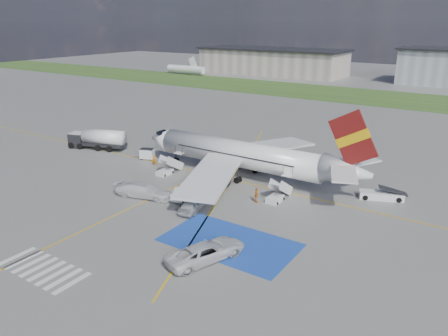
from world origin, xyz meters
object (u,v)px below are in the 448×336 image
at_px(van_white_b, 144,189).
at_px(belt_loader, 382,196).
at_px(car_silver_a, 193,205).
at_px(car_silver_b, 184,192).
at_px(airliner, 248,156).
at_px(fuel_tanker, 98,141).
at_px(gpu_cart, 147,154).
at_px(van_white_a, 206,249).

bearing_deg(van_white_b, belt_loader, -70.53).
relative_size(belt_loader, car_silver_a, 1.23).
bearing_deg(car_silver_a, car_silver_b, -49.42).
distance_m(airliner, van_white_b, 15.92).
relative_size(fuel_tanker, gpu_cart, 4.25).
height_order(gpu_cart, van_white_a, van_white_a).
bearing_deg(fuel_tanker, van_white_b, -45.25).
xyz_separation_m(belt_loader, van_white_b, (-26.14, -16.61, 0.74)).
xyz_separation_m(airliner, car_silver_b, (-2.92, -11.18, -2.55)).
xyz_separation_m(fuel_tanker, car_silver_b, (27.15, -9.36, -0.67)).
height_order(car_silver_a, car_silver_b, car_silver_a).
relative_size(airliner, van_white_b, 6.11).
relative_size(fuel_tanker, van_white_a, 1.72).
bearing_deg(car_silver_a, van_white_a, 122.16).
height_order(belt_loader, van_white_a, van_white_a).
relative_size(airliner, belt_loader, 6.05).
xyz_separation_m(fuel_tanker, belt_loader, (48.71, 4.56, -1.07)).
bearing_deg(van_white_a, gpu_cart, -18.02).
distance_m(belt_loader, car_silver_a, 24.58).
relative_size(fuel_tanker, belt_loader, 1.78).
distance_m(airliner, fuel_tanker, 30.18).
height_order(belt_loader, car_silver_b, belt_loader).
relative_size(van_white_a, van_white_b, 1.04).
xyz_separation_m(belt_loader, van_white_a, (-10.16, -24.90, 0.74)).
distance_m(car_silver_a, car_silver_b, 4.31).
height_order(fuel_tanker, car_silver_b, fuel_tanker).
xyz_separation_m(gpu_cart, car_silver_b, (15.49, -9.61, 0.00)).
height_order(fuel_tanker, car_silver_a, fuel_tanker).
relative_size(belt_loader, car_silver_b, 1.20).
height_order(car_silver_a, van_white_a, van_white_a).
bearing_deg(car_silver_b, fuel_tanker, -32.65).
height_order(gpu_cart, car_silver_a, gpu_cart).
relative_size(car_silver_a, car_silver_b, 0.97).
bearing_deg(car_silver_b, belt_loader, -160.80).
height_order(airliner, belt_loader, airliner).
bearing_deg(fuel_tanker, car_silver_a, -38.61).
bearing_deg(gpu_cart, belt_loader, -13.21).
bearing_deg(car_silver_b, gpu_cart, -45.46).
relative_size(gpu_cart, car_silver_a, 0.52).
bearing_deg(car_silver_a, fuel_tanker, -33.05).
distance_m(gpu_cart, car_silver_a, 22.53).
height_order(gpu_cart, belt_loader, gpu_cart).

